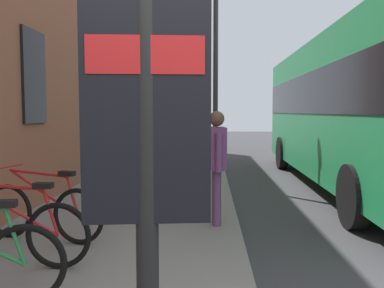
{
  "coord_description": "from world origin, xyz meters",
  "views": [
    {
      "loc": [
        -1.58,
        0.46,
        1.8
      ],
      "look_at": [
        4.88,
        0.72,
        1.29
      ],
      "focal_mm": 38.75,
      "sensor_mm": 36.0,
      "label": 1
    }
  ],
  "objects_px": {
    "pedestrian_crossing_street": "(217,156)",
    "bicycle_nearest_sign": "(12,232)",
    "city_bus": "(360,106)",
    "pedestrian_near_bus": "(120,151)",
    "pedestrian_by_facade": "(119,149)",
    "street_lamp": "(216,57)",
    "bicycle_leaning_wall": "(43,211)",
    "transit_info_sign": "(146,130)"
  },
  "relations": [
    {
      "from": "pedestrian_crossing_street",
      "to": "bicycle_nearest_sign",
      "type": "bearing_deg",
      "value": 129.08
    },
    {
      "from": "city_bus",
      "to": "pedestrian_near_bus",
      "type": "height_order",
      "value": "city_bus"
    },
    {
      "from": "pedestrian_by_facade",
      "to": "city_bus",
      "type": "bearing_deg",
      "value": -74.08
    },
    {
      "from": "street_lamp",
      "to": "bicycle_nearest_sign",
      "type": "bearing_deg",
      "value": 159.17
    },
    {
      "from": "city_bus",
      "to": "pedestrian_by_facade",
      "type": "xyz_separation_m",
      "value": [
        -1.5,
        5.27,
        -0.87
      ]
    },
    {
      "from": "bicycle_leaning_wall",
      "to": "street_lamp",
      "type": "bearing_deg",
      "value": -24.49
    },
    {
      "from": "transit_info_sign",
      "to": "street_lamp",
      "type": "height_order",
      "value": "street_lamp"
    },
    {
      "from": "bicycle_leaning_wall",
      "to": "street_lamp",
      "type": "xyz_separation_m",
      "value": [
        5.07,
        -2.31,
        2.63
      ]
    },
    {
      "from": "bicycle_leaning_wall",
      "to": "pedestrian_near_bus",
      "type": "bearing_deg",
      "value": -26.33
    },
    {
      "from": "pedestrian_by_facade",
      "to": "pedestrian_crossing_street",
      "type": "bearing_deg",
      "value": -137.45
    },
    {
      "from": "bicycle_nearest_sign",
      "to": "pedestrian_near_bus",
      "type": "distance_m",
      "value": 2.52
    },
    {
      "from": "city_bus",
      "to": "pedestrian_near_bus",
      "type": "relative_size",
      "value": 6.16
    },
    {
      "from": "bicycle_leaning_wall",
      "to": "pedestrian_by_facade",
      "type": "distance_m",
      "value": 3.05
    },
    {
      "from": "pedestrian_by_facade",
      "to": "pedestrian_crossing_street",
      "type": "distance_m",
      "value": 2.84
    },
    {
      "from": "transit_info_sign",
      "to": "pedestrian_by_facade",
      "type": "height_order",
      "value": "transit_info_sign"
    },
    {
      "from": "street_lamp",
      "to": "bicycle_leaning_wall",
      "type": "bearing_deg",
      "value": 155.51
    },
    {
      "from": "pedestrian_crossing_street",
      "to": "street_lamp",
      "type": "relative_size",
      "value": 0.33
    },
    {
      "from": "pedestrian_near_bus",
      "to": "pedestrian_crossing_street",
      "type": "bearing_deg",
      "value": -108.62
    },
    {
      "from": "city_bus",
      "to": "pedestrian_near_bus",
      "type": "bearing_deg",
      "value": 122.02
    },
    {
      "from": "transit_info_sign",
      "to": "bicycle_nearest_sign",
      "type": "bearing_deg",
      "value": 36.37
    },
    {
      "from": "bicycle_nearest_sign",
      "to": "city_bus",
      "type": "height_order",
      "value": "city_bus"
    },
    {
      "from": "pedestrian_near_bus",
      "to": "bicycle_nearest_sign",
      "type": "bearing_deg",
      "value": 163.96
    },
    {
      "from": "city_bus",
      "to": "pedestrian_near_bus",
      "type": "xyz_separation_m",
      "value": [
        -3.07,
        4.91,
        -0.76
      ]
    },
    {
      "from": "pedestrian_by_facade",
      "to": "bicycle_nearest_sign",
      "type": "bearing_deg",
      "value": 175.41
    },
    {
      "from": "bicycle_leaning_wall",
      "to": "street_lamp",
      "type": "height_order",
      "value": "street_lamp"
    },
    {
      "from": "pedestrian_by_facade",
      "to": "pedestrian_near_bus",
      "type": "relative_size",
      "value": 0.89
    },
    {
      "from": "bicycle_nearest_sign",
      "to": "pedestrian_crossing_street",
      "type": "distance_m",
      "value": 2.95
    },
    {
      "from": "transit_info_sign",
      "to": "pedestrian_crossing_street",
      "type": "bearing_deg",
      "value": -5.1
    },
    {
      "from": "transit_info_sign",
      "to": "bicycle_leaning_wall",
      "type": "bearing_deg",
      "value": 28.69
    },
    {
      "from": "bicycle_leaning_wall",
      "to": "transit_info_sign",
      "type": "relative_size",
      "value": 0.72
    },
    {
      "from": "city_bus",
      "to": "pedestrian_by_facade",
      "type": "bearing_deg",
      "value": 105.92
    },
    {
      "from": "transit_info_sign",
      "to": "city_bus",
      "type": "distance_m",
      "value": 8.76
    },
    {
      "from": "pedestrian_by_facade",
      "to": "pedestrian_crossing_street",
      "type": "xyz_separation_m",
      "value": [
        -2.09,
        -1.92,
        0.1
      ]
    },
    {
      "from": "bicycle_nearest_sign",
      "to": "transit_info_sign",
      "type": "bearing_deg",
      "value": -143.63
    },
    {
      "from": "bicycle_nearest_sign",
      "to": "transit_info_sign",
      "type": "distance_m",
      "value": 3.34
    },
    {
      "from": "bicycle_nearest_sign",
      "to": "transit_info_sign",
      "type": "relative_size",
      "value": 0.74
    },
    {
      "from": "bicycle_leaning_wall",
      "to": "city_bus",
      "type": "xyz_separation_m",
      "value": [
        4.49,
        -5.61,
        1.41
      ]
    },
    {
      "from": "bicycle_nearest_sign",
      "to": "pedestrian_near_bus",
      "type": "height_order",
      "value": "pedestrian_near_bus"
    },
    {
      "from": "bicycle_nearest_sign",
      "to": "street_lamp",
      "type": "height_order",
      "value": "street_lamp"
    },
    {
      "from": "pedestrian_by_facade",
      "to": "pedestrian_crossing_street",
      "type": "height_order",
      "value": "pedestrian_crossing_street"
    },
    {
      "from": "bicycle_nearest_sign",
      "to": "transit_info_sign",
      "type": "xyz_separation_m",
      "value": [
        -2.51,
        -1.85,
        1.21
      ]
    },
    {
      "from": "bicycle_nearest_sign",
      "to": "pedestrian_near_bus",
      "type": "relative_size",
      "value": 1.04
    }
  ]
}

